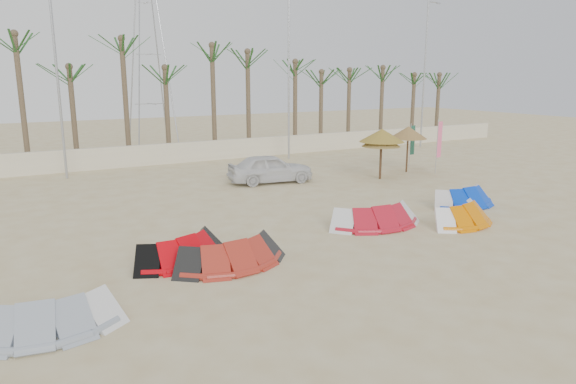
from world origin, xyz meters
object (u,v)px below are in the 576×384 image
kite_grey (37,311)px  car (270,168)px  kite_orange (458,212)px  parasol_right (408,133)px  kite_blue (460,195)px  kite_red_mid (228,250)px  kite_red_right (371,214)px  parasol_left (381,140)px  kite_red_left (180,246)px  parasol_mid (382,135)px

kite_grey → car: size_ratio=0.81×
kite_grey → kite_orange: 14.61m
parasol_right → kite_blue: bearing=-115.6°
kite_red_mid → kite_red_right: 6.41m
parasol_left → kite_red_right: bearing=-131.6°
kite_red_left → kite_orange: (10.43, -1.34, -0.00)m
parasol_mid → car: bearing=160.9°
kite_grey → parasol_right: parasol_right is taller
kite_orange → parasol_mid: 9.06m
kite_red_mid → parasol_left: 14.66m
kite_orange → parasol_left: bearing=70.2°
kite_blue → parasol_left: (0.65, 6.16, 1.70)m
parasol_left → parasol_right: parasol_right is taller
kite_red_left → kite_orange: same height
kite_red_right → car: 8.84m
kite_red_mid → car: car is taller
kite_orange → parasol_right: 10.88m
parasol_mid → car: parasol_mid is taller
parasol_mid → kite_red_left: bearing=-152.8°
kite_blue → car: size_ratio=0.74×
kite_orange → kite_red_mid: bearing=178.2°
kite_red_mid → kite_blue: (11.61, 1.72, -0.00)m
kite_red_right → parasol_mid: (6.09, 6.83, 1.93)m
kite_red_mid → car: bearing=56.3°
kite_red_mid → parasol_left: size_ratio=1.43×
kite_blue → parasol_mid: parasol_mid is taller
kite_red_left → parasol_left: bearing=27.1°
parasol_left → parasol_mid: bearing=41.4°
kite_grey → kite_red_mid: (5.23, 1.70, 0.00)m
kite_red_right → parasol_right: size_ratio=1.40×
kite_red_left → parasol_mid: 15.32m
kite_red_left → kite_red_mid: (1.12, -1.04, 0.00)m
kite_red_mid → kite_orange: (9.31, -0.30, -0.00)m
parasol_mid → car: size_ratio=0.61×
kite_blue → car: (-4.95, 8.27, 0.34)m
kite_blue → parasol_left: 6.42m
parasol_left → kite_red_mid: bearing=-147.3°
kite_orange → kite_blue: size_ratio=0.99×
parasol_mid → kite_red_right: bearing=-131.7°
kite_grey → kite_blue: size_ratio=1.10×
kite_red_mid → car: (6.66, 9.99, 0.33)m
kite_red_left → kite_grey: bearing=-146.4°
kite_grey → parasol_right: bearing=27.4°
kite_grey → parasol_left: (17.48, 9.57, 1.70)m
kite_red_mid → parasol_left: (12.25, 7.87, 1.70)m
kite_grey → kite_red_right: size_ratio=0.96×
kite_red_left → parasol_left: size_ratio=1.41×
kite_red_right → car: car is taller
kite_grey → kite_orange: size_ratio=1.10×
kite_red_right → parasol_mid: parasol_mid is taller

